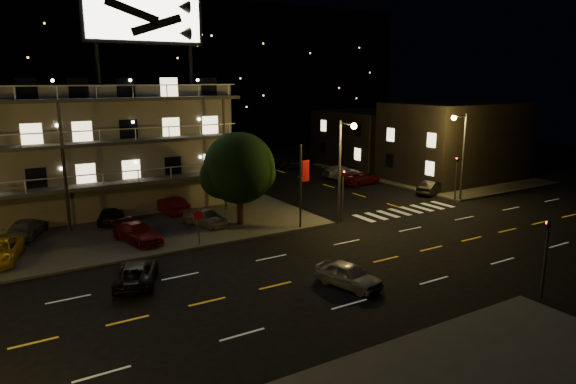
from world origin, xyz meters
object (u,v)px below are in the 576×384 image
road_car_west (136,272)px  tree (239,170)px  lot_car_4 (205,217)px  lot_car_7 (27,228)px  road_car_east (349,275)px  side_car_0 (432,188)px

road_car_west → tree: bearing=-121.3°
lot_car_4 → road_car_west: size_ratio=0.87×
lot_car_4 → lot_car_7: bearing=141.7°
road_car_east → lot_car_7: bearing=111.8°
road_car_east → lot_car_4: bearing=83.4°
lot_car_7 → side_car_0: 35.45m
tree → road_car_west: (-9.84, -7.20, -3.73)m
tree → lot_car_4: bearing=157.5°
lot_car_7 → road_car_west: size_ratio=0.98×
lot_car_4 → lot_car_7: 12.50m
side_car_0 → road_car_west: 31.56m
lot_car_4 → road_car_east: bearing=-101.2°
lot_car_7 → tree: bearing=-175.3°
tree → lot_car_4: tree is taller
lot_car_4 → side_car_0: 23.28m
lot_car_7 → road_car_west: 12.90m
tree → road_car_east: 14.17m
lot_car_7 → side_car_0: (35.13, -4.81, -0.13)m
road_car_west → road_car_east: bearing=168.8°
side_car_0 → road_car_east: (-20.97, -13.79, 0.00)m
tree → side_car_0: 21.19m
lot_car_7 → road_car_west: (4.42, -12.12, -0.17)m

